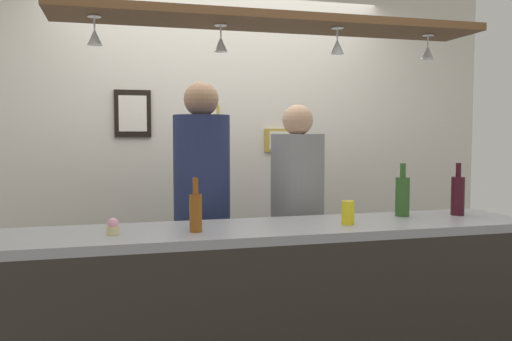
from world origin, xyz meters
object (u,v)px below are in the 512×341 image
object	(u,v)px
person_middle_navy_shirt	(202,198)
picture_frame_caricature	(133,114)
drink_can	(348,213)
picture_frame_crest	(207,122)
bottle_beer_amber_tall	(196,211)
bottle_wine_dark_red	(458,195)
picture_frame_lower_pair	(283,140)
person_right_grey_shirt	(297,208)
bottle_champagne_green	(402,195)
cupcake	(113,227)

from	to	relation	value
person_middle_navy_shirt	picture_frame_caricature	bearing A→B (deg)	115.02
drink_can	picture_frame_crest	size ratio (longest dim) A/B	0.47
bottle_beer_amber_tall	bottle_wine_dark_red	bearing A→B (deg)	4.98
bottle_wine_dark_red	picture_frame_lower_pair	world-z (taller)	picture_frame_lower_pair
picture_frame_lower_pair	picture_frame_caricature	distance (m)	1.16
person_right_grey_shirt	bottle_wine_dark_red	bearing A→B (deg)	-34.89
picture_frame_lower_pair	drink_can	bearing A→B (deg)	-94.78
person_middle_navy_shirt	picture_frame_lower_pair	world-z (taller)	person_middle_navy_shirt
person_right_grey_shirt	picture_frame_caricature	xyz separation A→B (m)	(-0.98, 0.80, 0.62)
picture_frame_lower_pair	person_middle_navy_shirt	bearing A→B (deg)	-134.09
person_middle_navy_shirt	picture_frame_lower_pair	xyz separation A→B (m)	(0.77, 0.80, 0.34)
person_middle_navy_shirt	bottle_champagne_green	bearing A→B (deg)	-24.86
person_middle_navy_shirt	picture_frame_crest	world-z (taller)	person_middle_navy_shirt
bottle_beer_amber_tall	picture_frame_crest	xyz separation A→B (m)	(0.31, 1.47, 0.45)
cupcake	picture_frame_crest	distance (m)	1.68
cupcake	picture_frame_lower_pair	bearing A→B (deg)	48.14
bottle_beer_amber_tall	person_right_grey_shirt	bearing A→B (deg)	42.12
person_right_grey_shirt	picture_frame_crest	size ratio (longest dim) A/B	6.33
drink_can	picture_frame_caricature	distance (m)	1.87
bottle_beer_amber_tall	picture_frame_crest	distance (m)	1.57
cupcake	picture_frame_lower_pair	size ratio (longest dim) A/B	0.26
bottle_champagne_green	picture_frame_crest	bearing A→B (deg)	124.66
person_right_grey_shirt	picture_frame_caricature	bearing A→B (deg)	140.93
bottle_champagne_green	bottle_beer_amber_tall	bearing A→B (deg)	-171.32
person_middle_navy_shirt	bottle_wine_dark_red	distance (m)	1.49
person_middle_navy_shirt	bottle_champagne_green	xyz separation A→B (m)	(1.06, -0.49, 0.04)
drink_can	picture_frame_caricature	world-z (taller)	picture_frame_caricature
person_right_grey_shirt	bottle_beer_amber_tall	bearing A→B (deg)	-137.88
person_right_grey_shirt	cupcake	xyz separation A→B (m)	(-1.13, -0.64, 0.04)
drink_can	picture_frame_crest	xyz separation A→B (m)	(-0.48, 1.47, 0.49)
bottle_champagne_green	cupcake	bearing A→B (deg)	-174.56
cupcake	picture_frame_lower_pair	xyz separation A→B (m)	(1.29, 1.44, 0.38)
person_right_grey_shirt	bottle_champagne_green	bearing A→B (deg)	-47.30
bottle_beer_amber_tall	drink_can	distance (m)	0.79
picture_frame_caricature	person_right_grey_shirt	bearing A→B (deg)	-39.07
cupcake	picture_frame_caricature	size ratio (longest dim) A/B	0.23
person_middle_navy_shirt	person_right_grey_shirt	size ratio (longest dim) A/B	1.08
person_middle_navy_shirt	picture_frame_caricature	world-z (taller)	picture_frame_caricature
picture_frame_crest	bottle_wine_dark_red	bearing A→B (deg)	-47.77
drink_can	cupcake	world-z (taller)	drink_can
person_middle_navy_shirt	picture_frame_crest	distance (m)	0.94
drink_can	picture_frame_crest	distance (m)	1.62
bottle_beer_amber_tall	bottle_champagne_green	size ratio (longest dim) A/B	0.87
bottle_beer_amber_tall	cupcake	world-z (taller)	bottle_beer_amber_tall
person_right_grey_shirt	bottle_beer_amber_tall	world-z (taller)	person_right_grey_shirt
bottle_champagne_green	picture_frame_caricature	distance (m)	1.99
bottle_beer_amber_tall	picture_frame_crest	world-z (taller)	picture_frame_crest
bottle_wine_dark_red	picture_frame_caricature	bearing A→B (deg)	142.72
cupcake	picture_frame_crest	size ratio (longest dim) A/B	0.30
picture_frame_crest	person_middle_navy_shirt	bearing A→B (deg)	-102.23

